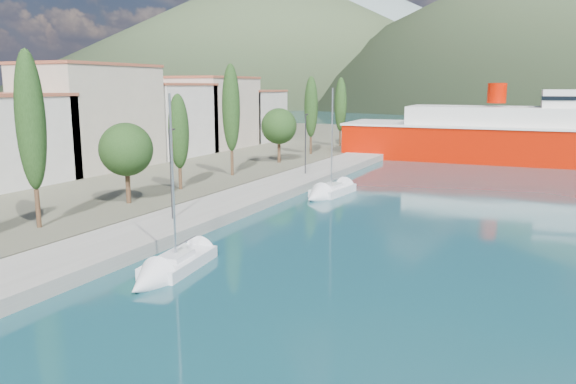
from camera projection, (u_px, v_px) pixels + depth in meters
The scene contains 9 objects.
ground at pixel (490, 129), 127.44m from camera, with size 1400.00×1400.00×0.00m, color #15434D.
quay at pixel (254, 196), 47.94m from camera, with size 5.00×88.00×0.80m, color gray.
land_strip at pixel (36, 158), 72.98m from camera, with size 70.00×148.00×0.70m, color #565644.
town_buildings at pixel (128, 121), 66.43m from camera, with size 9.20×69.20×11.30m.
tree_row at pixel (220, 124), 54.29m from camera, with size 4.19×64.19×11.19m.
lamp_posts at pixel (164, 172), 36.64m from camera, with size 0.15×46.99×6.06m.
sailboat_near at pixel (163, 273), 28.48m from camera, with size 2.98×7.23×10.08m.
sailboat_mid at pixel (324, 194), 49.26m from camera, with size 3.00×7.23×10.34m.
ferry at pixel (558, 138), 70.44m from camera, with size 53.60×13.94×10.55m.
Camera 1 is at (14.00, -15.15, 9.62)m, focal length 35.00 mm.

